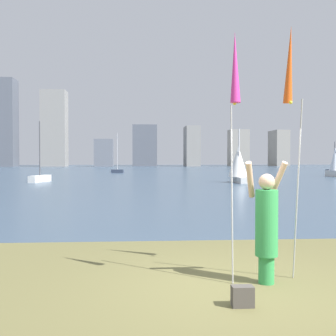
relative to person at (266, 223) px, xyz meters
The scene contains 17 objects.
ground 50.81m from the person, 90.64° to the left, with size 120.00×138.00×0.12m.
person is the anchor object (origin of this frame).
kite_flag_left 2.43m from the person, behind, with size 0.16×0.39×4.01m.
kite_flag_right 2.66m from the person, 41.45° to the left, with size 0.16×0.75×4.29m.
bag 1.46m from the person, 122.23° to the right, with size 0.30×0.17×0.28m.
sailboat_0 50.78m from the person, 95.84° to the left, with size 1.74×0.86×5.43m.
sailboat_1 27.88m from the person, 77.43° to the left, with size 1.65×3.21×4.42m.
sailboat_2 41.85m from the person, 62.72° to the left, with size 1.65×2.47×3.93m.
sailboat_3 47.38m from the person, 63.02° to the left, with size 2.52×1.60×4.03m.
sailboat_7 31.02m from the person, 109.84° to the left, with size 1.33×3.00×5.15m.
skyline_tower_0 101.74m from the person, 110.28° to the left, with size 6.69×5.23×20.92m.
skyline_tower_1 99.33m from the person, 103.40° to the left, with size 5.89×5.12×18.45m.
skyline_tower_2 95.41m from the person, 96.54° to the left, with size 4.52×3.05×6.64m.
skyline_tower_3 98.76m from the person, 90.52° to the left, with size 6.10×4.48×10.40m.
skyline_tower_4 97.41m from the person, 83.58° to the left, with size 3.46×7.67×9.95m.
skyline_tower_5 99.92m from the person, 76.77° to the left, with size 4.70×4.61×9.22m.
skyline_tower_6 104.02m from the person, 71.08° to the left, with size 3.41×7.45×9.14m.
Camera 1 is at (-1.46, -6.37, 2.02)m, focal length 44.29 mm.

